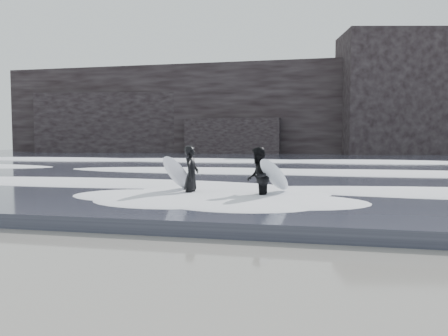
{
  "coord_description": "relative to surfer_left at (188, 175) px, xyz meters",
  "views": [
    {
      "loc": [
        0.88,
        -4.25,
        1.72
      ],
      "look_at": [
        -1.5,
        6.75,
        1.0
      ],
      "focal_mm": 35.0,
      "sensor_mm": 36.0,
      "label": 1
    }
  ],
  "objects": [
    {
      "name": "foam_far",
      "position": [
        2.5,
        18.18,
        -0.34
      ],
      "size": [
        60.0,
        4.8,
        0.3
      ],
      "primitive_type": "ellipsoid",
      "color": "white",
      "rests_on": "sea"
    },
    {
      "name": "headland",
      "position": [
        2.5,
        39.18,
        4.21
      ],
      "size": [
        70.0,
        9.0,
        10.0
      ],
      "primitive_type": "cube",
      "color": "black",
      "rests_on": "ground"
    },
    {
      "name": "sea",
      "position": [
        2.5,
        22.18,
        -0.64
      ],
      "size": [
        90.0,
        52.0,
        0.3
      ],
      "primitive_type": "cube",
      "color": "#313441",
      "rests_on": "ground"
    },
    {
      "name": "foam_mid",
      "position": [
        2.5,
        9.18,
        -0.37
      ],
      "size": [
        60.0,
        4.0,
        0.24
      ],
      "primitive_type": "ellipsoid",
      "color": "white",
      "rests_on": "sea"
    },
    {
      "name": "surfer_right",
      "position": [
        1.95,
        -0.13,
        -0.01
      ],
      "size": [
        1.17,
        1.82,
        1.55
      ],
      "color": "black",
      "rests_on": "ground"
    },
    {
      "name": "surfer_left",
      "position": [
        0.0,
        0.0,
        0.0
      ],
      "size": [
        0.88,
        1.81,
        1.57
      ],
      "color": "black",
      "rests_on": "ground"
    },
    {
      "name": "ground",
      "position": [
        2.5,
        -6.82,
        -0.79
      ],
      "size": [
        120.0,
        120.0,
        0.0
      ],
      "primitive_type": "plane",
      "color": "#7E6D53",
      "rests_on": "ground"
    },
    {
      "name": "foam_near",
      "position": [
        2.5,
        2.18,
        -0.39
      ],
      "size": [
        60.0,
        3.2,
        0.2
      ],
      "primitive_type": "ellipsoid",
      "color": "white",
      "rests_on": "sea"
    }
  ]
}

